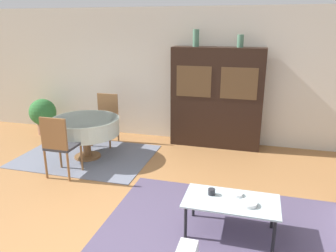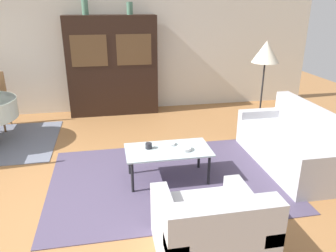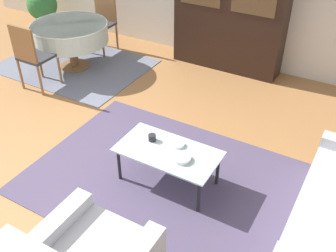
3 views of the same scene
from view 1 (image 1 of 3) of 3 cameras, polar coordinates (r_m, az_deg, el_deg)
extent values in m
plane|color=#9E6B3D|center=(4.03, -8.56, -18.67)|extent=(14.00, 14.00, 0.00)
cube|color=beige|center=(6.81, 3.45, 8.72)|extent=(10.00, 0.06, 2.70)
cube|color=#4C425B|center=(4.13, 10.51, -17.75)|extent=(3.01, 2.15, 0.01)
cube|color=slate|center=(6.33, -13.98, -5.07)|extent=(2.39, 1.76, 0.01)
cylinder|color=black|center=(3.87, 3.08, -16.31)|extent=(0.04, 0.04, 0.40)
cylinder|color=black|center=(3.83, 17.97, -17.71)|extent=(0.04, 0.04, 0.40)
cylinder|color=black|center=(4.26, 4.46, -13.00)|extent=(0.04, 0.04, 0.40)
cylinder|color=black|center=(4.21, 17.78, -14.20)|extent=(0.04, 0.04, 0.40)
cube|color=silver|center=(3.90, 10.95, -12.70)|extent=(1.08, 0.58, 0.02)
cube|color=black|center=(6.51, 8.47, 4.84)|extent=(1.76, 0.43, 1.95)
cube|color=brown|center=(6.31, 4.50, 7.73)|extent=(0.67, 0.01, 0.59)
cube|color=brown|center=(6.20, 12.25, 7.23)|extent=(0.67, 0.01, 0.59)
cylinder|color=brown|center=(6.26, -13.81, -5.11)|extent=(0.48, 0.48, 0.03)
cylinder|color=brown|center=(6.19, -13.94, -3.34)|extent=(0.14, 0.14, 0.44)
cylinder|color=beige|center=(6.07, -14.19, -0.06)|extent=(1.21, 1.21, 0.30)
cylinder|color=beige|center=(6.04, -14.28, 1.17)|extent=(1.22, 1.22, 0.03)
cylinder|color=brown|center=(5.86, -18.24, -4.78)|extent=(0.04, 0.04, 0.46)
cylinder|color=brown|center=(5.66, -14.81, -5.28)|extent=(0.04, 0.04, 0.46)
cylinder|color=brown|center=(5.56, -20.51, -6.23)|extent=(0.04, 0.04, 0.46)
cylinder|color=brown|center=(5.34, -16.97, -6.83)|extent=(0.04, 0.04, 0.46)
cube|color=#333338|center=(5.51, -17.87, -3.34)|extent=(0.44, 0.44, 0.04)
cube|color=brown|center=(5.27, -19.30, -1.30)|extent=(0.44, 0.04, 0.50)
cylinder|color=brown|center=(6.55, -10.12, -1.86)|extent=(0.04, 0.04, 0.46)
cylinder|color=brown|center=(6.72, -13.23, -1.54)|extent=(0.04, 0.04, 0.46)
cylinder|color=brown|center=(6.89, -8.69, -0.82)|extent=(0.04, 0.04, 0.46)
cylinder|color=brown|center=(7.06, -11.69, -0.54)|extent=(0.04, 0.04, 0.46)
cube|color=#333338|center=(6.73, -11.05, 0.86)|extent=(0.44, 0.44, 0.04)
cube|color=brown|center=(6.83, -10.44, 3.50)|extent=(0.44, 0.04, 0.50)
cylinder|color=#232328|center=(3.96, 7.59, -11.29)|extent=(0.08, 0.08, 0.07)
cylinder|color=white|center=(3.83, 13.87, -12.98)|extent=(0.18, 0.18, 0.04)
cylinder|color=white|center=(4.00, 11.92, -11.55)|extent=(0.13, 0.13, 0.03)
cylinder|color=#4C7A60|center=(6.44, 4.89, 15.03)|extent=(0.12, 0.12, 0.32)
cylinder|color=#4C7A60|center=(6.34, 12.50, 14.26)|extent=(0.12, 0.12, 0.23)
cylinder|color=#93664C|center=(7.86, -20.70, -0.36)|extent=(0.29, 0.29, 0.26)
sphere|color=#2D6B33|center=(7.76, -20.99, 2.30)|extent=(0.58, 0.58, 0.58)
camera|label=2|loc=(0.96, -90.99, -10.22)|focal=35.00mm
camera|label=3|loc=(1.67, 89.06, 24.62)|focal=42.00mm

